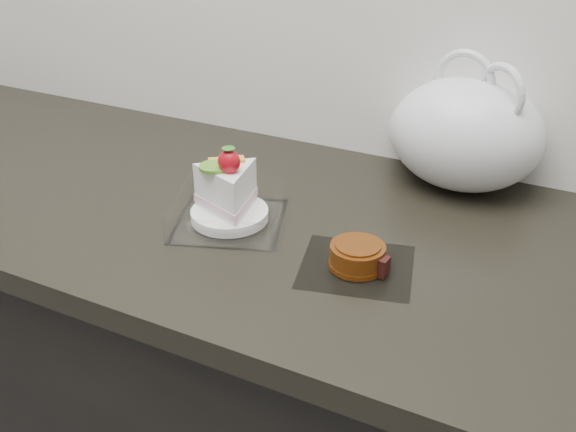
{
  "coord_description": "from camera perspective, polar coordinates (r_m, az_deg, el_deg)",
  "views": [
    {
      "loc": [
        0.52,
        0.87,
        1.41
      ],
      "look_at": [
        0.14,
        1.63,
        0.94
      ],
      "focal_mm": 40.0,
      "sensor_mm": 36.0,
      "label": 1
    }
  ],
  "objects": [
    {
      "name": "counter",
      "position": [
        1.36,
        -4.27,
        -15.9
      ],
      "size": [
        2.04,
        0.64,
        0.9
      ],
      "color": "black",
      "rests_on": "ground"
    },
    {
      "name": "mooncake_wrap",
      "position": [
        0.92,
        6.25,
        -3.75
      ],
      "size": [
        0.19,
        0.18,
        0.04
      ],
      "rotation": [
        0.0,
        0.0,
        0.42
      ],
      "color": "white",
      "rests_on": "counter"
    },
    {
      "name": "cake_tray",
      "position": [
        1.03,
        -5.26,
        1.24
      ],
      "size": [
        0.22,
        0.22,
        0.13
      ],
      "rotation": [
        0.0,
        0.0,
        0.35
      ],
      "color": "white",
      "rests_on": "counter"
    },
    {
      "name": "plastic_bag",
      "position": [
        1.17,
        14.91,
        7.16
      ],
      "size": [
        0.33,
        0.29,
        0.24
      ],
      "rotation": [
        0.0,
        0.0,
        -0.37
      ],
      "color": "white",
      "rests_on": "counter"
    }
  ]
}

